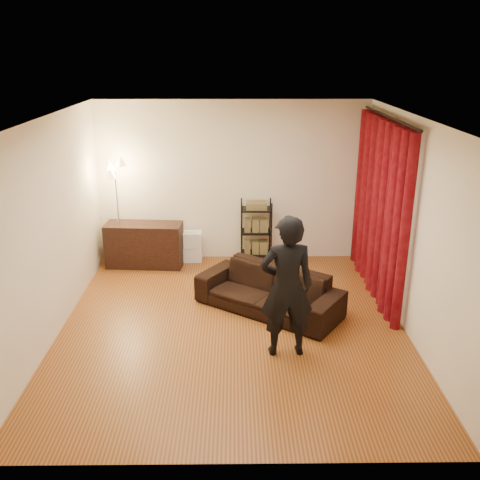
{
  "coord_description": "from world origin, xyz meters",
  "views": [
    {
      "loc": [
        0.03,
        -6.28,
        3.46
      ],
      "look_at": [
        0.1,
        0.3,
        1.1
      ],
      "focal_mm": 40.0,
      "sensor_mm": 36.0,
      "label": 1
    }
  ],
  "objects_px": {
    "wire_shelf": "(256,232)",
    "media_cabinet": "(145,245)",
    "person": "(287,287)",
    "storage_boxes": "(192,246)",
    "sofa": "(269,291)",
    "floor_lamp": "(118,215)"
  },
  "relations": [
    {
      "from": "wire_shelf",
      "to": "media_cabinet",
      "type": "bearing_deg",
      "value": 169.35
    },
    {
      "from": "wire_shelf",
      "to": "sofa",
      "type": "bearing_deg",
      "value": -102.09
    },
    {
      "from": "sofa",
      "to": "person",
      "type": "height_order",
      "value": "person"
    },
    {
      "from": "sofa",
      "to": "wire_shelf",
      "type": "bearing_deg",
      "value": 128.36
    },
    {
      "from": "person",
      "to": "media_cabinet",
      "type": "height_order",
      "value": "person"
    },
    {
      "from": "person",
      "to": "floor_lamp",
      "type": "distance_m",
      "value": 3.71
    },
    {
      "from": "media_cabinet",
      "to": "sofa",
      "type": "bearing_deg",
      "value": -35.99
    },
    {
      "from": "media_cabinet",
      "to": "wire_shelf",
      "type": "height_order",
      "value": "wire_shelf"
    },
    {
      "from": "wire_shelf",
      "to": "storage_boxes",
      "type": "bearing_deg",
      "value": 162.84
    },
    {
      "from": "wire_shelf",
      "to": "person",
      "type": "bearing_deg",
      "value": -100.77
    },
    {
      "from": "person",
      "to": "storage_boxes",
      "type": "bearing_deg",
      "value": -70.77
    },
    {
      "from": "storage_boxes",
      "to": "wire_shelf",
      "type": "bearing_deg",
      "value": -1.84
    },
    {
      "from": "media_cabinet",
      "to": "person",
      "type": "bearing_deg",
      "value": -48.61
    },
    {
      "from": "sofa",
      "to": "person",
      "type": "relative_size",
      "value": 1.17
    },
    {
      "from": "person",
      "to": "media_cabinet",
      "type": "bearing_deg",
      "value": -57.62
    },
    {
      "from": "person",
      "to": "media_cabinet",
      "type": "distance_m",
      "value": 3.52
    },
    {
      "from": "storage_boxes",
      "to": "floor_lamp",
      "type": "relative_size",
      "value": 0.29
    },
    {
      "from": "storage_boxes",
      "to": "floor_lamp",
      "type": "distance_m",
      "value": 1.36
    },
    {
      "from": "person",
      "to": "storage_boxes",
      "type": "distance_m",
      "value": 3.31
    },
    {
      "from": "sofa",
      "to": "media_cabinet",
      "type": "xyz_separation_m",
      "value": [
        -1.98,
        1.67,
        0.07
      ]
    },
    {
      "from": "person",
      "to": "media_cabinet",
      "type": "xyz_separation_m",
      "value": [
        -2.11,
        2.78,
        -0.5
      ]
    },
    {
      "from": "person",
      "to": "storage_boxes",
      "type": "xyz_separation_m",
      "value": [
        -1.32,
        2.97,
        -0.6
      ]
    }
  ]
}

